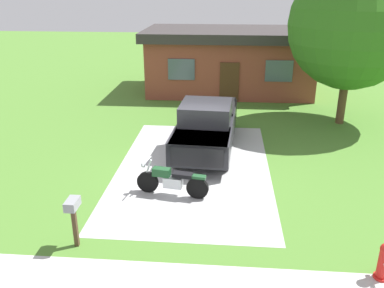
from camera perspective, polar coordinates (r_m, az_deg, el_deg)
The scene contains 8 objects.
ground_plane at distance 14.00m, azimuth 0.22°, elevation -3.42°, with size 80.00×80.00×0.00m, color #4D7E2E.
driveway_pad at distance 14.00m, azimuth 0.22°, elevation -3.40°, with size 5.14×8.64×0.01m, color #B5B5B5.
motorcycle at distance 12.13m, azimuth -2.87°, elevation -5.14°, with size 2.20×0.75×1.09m.
pickup_truck at distance 15.43m, azimuth 2.12°, elevation 2.82°, with size 2.35×5.74×1.90m.
fire_hydrant at distance 9.87m, azimuth 25.26°, elevation -14.67°, with size 0.32×0.40×0.87m.
mailbox at distance 10.04m, azimuth -16.30°, elevation -8.89°, with size 0.26×0.48×1.26m.
shade_tree at distance 18.83m, azimuth 21.58°, elevation 15.19°, with size 5.35×5.35×6.96m.
neighbor_house at distance 23.98m, azimuth 5.29°, elevation 11.64°, with size 9.60×5.60×3.50m.
Camera 1 is at (1.01, -12.63, 5.94)m, focal length 38.13 mm.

